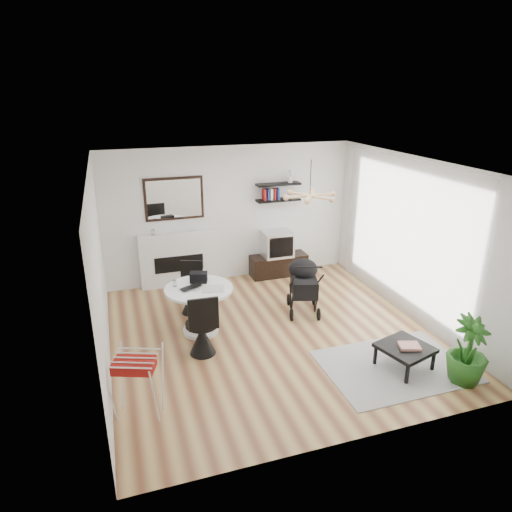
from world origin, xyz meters
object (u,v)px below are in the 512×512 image
object	(u,v)px
fireplace	(178,253)
coffee_table	(405,349)
tv_console	(279,265)
dining_table	(199,303)
drying_rack	(137,385)
potted_plant	(468,351)
stroller	(303,287)
crt_tv	(277,244)

from	to	relation	value
fireplace	coffee_table	size ratio (longest dim) A/B	2.70
tv_console	dining_table	size ratio (longest dim) A/B	1.11
coffee_table	drying_rack	bearing A→B (deg)	177.84
dining_table	coffee_table	xyz separation A→B (m)	(2.52, -1.88, -0.21)
fireplace	potted_plant	distance (m)	5.40
potted_plant	fireplace	bearing A→B (deg)	125.36
drying_rack	stroller	distance (m)	3.56
tv_console	potted_plant	world-z (taller)	potted_plant
crt_tv	stroller	distance (m)	1.68
potted_plant	crt_tv	bearing A→B (deg)	104.51
fireplace	coffee_table	world-z (taller)	fireplace
fireplace	stroller	world-z (taller)	fireplace
fireplace	drying_rack	xyz separation A→B (m)	(-1.08, -3.74, -0.26)
fireplace	stroller	xyz separation A→B (m)	(1.90, -1.80, -0.24)
fireplace	potted_plant	world-z (taller)	fireplace
stroller	potted_plant	size ratio (longest dim) A/B	1.10
potted_plant	stroller	bearing A→B (deg)	115.18
tv_console	drying_rack	distance (m)	4.78
coffee_table	crt_tv	bearing A→B (deg)	97.93
tv_console	stroller	xyz separation A→B (m)	(-0.17, -1.66, 0.22)
fireplace	crt_tv	world-z (taller)	fireplace
crt_tv	dining_table	bearing A→B (deg)	-137.24
dining_table	stroller	xyz separation A→B (m)	(1.88, 0.19, -0.07)
tv_console	crt_tv	world-z (taller)	crt_tv
dining_table	stroller	size ratio (longest dim) A/B	1.04
crt_tv	tv_console	bearing A→B (deg)	4.12
tv_console	dining_table	bearing A→B (deg)	-137.83
dining_table	potted_plant	size ratio (longest dim) A/B	1.14
stroller	drying_rack	bearing A→B (deg)	-130.00
fireplace	tv_console	size ratio (longest dim) A/B	1.82
coffee_table	tv_console	bearing A→B (deg)	97.24
fireplace	tv_console	xyz separation A→B (m)	(2.07, -0.14, -0.46)
dining_table	drying_rack	size ratio (longest dim) A/B	1.31
dining_table	stroller	distance (m)	1.89
drying_rack	crt_tv	bearing A→B (deg)	69.90
fireplace	crt_tv	size ratio (longest dim) A/B	3.60
fireplace	dining_table	world-z (taller)	fireplace
crt_tv	potted_plant	world-z (taller)	crt_tv
drying_rack	dining_table	bearing A→B (deg)	78.46
coffee_table	potted_plant	world-z (taller)	potted_plant
dining_table	coffee_table	size ratio (longest dim) A/B	1.34
crt_tv	coffee_table	xyz separation A→B (m)	(0.52, -3.73, -0.40)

